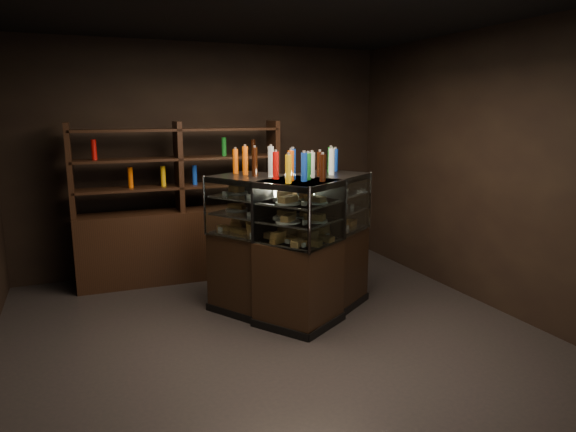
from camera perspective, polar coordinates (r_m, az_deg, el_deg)
name	(u,v)px	position (r m, az deg, el deg)	size (l,w,h in m)	color
ground	(273,335)	(5.08, -1.65, -13.12)	(5.00, 5.00, 0.00)	black
room_shell	(272,132)	(4.62, -1.79, 9.30)	(5.02, 5.02, 3.01)	black
display_case	(294,269)	(5.42, 0.69, -5.94)	(1.81, 1.51, 1.47)	black
food_display	(294,212)	(5.26, 0.71, 0.47)	(1.39, 1.14, 0.45)	gold
bottles_top	(294,163)	(5.19, 0.71, 5.87)	(1.22, 1.00, 0.30)	black
potted_conifer	(326,274)	(5.59, 4.22, -6.47)	(0.32, 0.32, 0.69)	black
back_shelving	(182,233)	(6.65, -11.74, -1.87)	(2.55, 0.47, 2.00)	black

